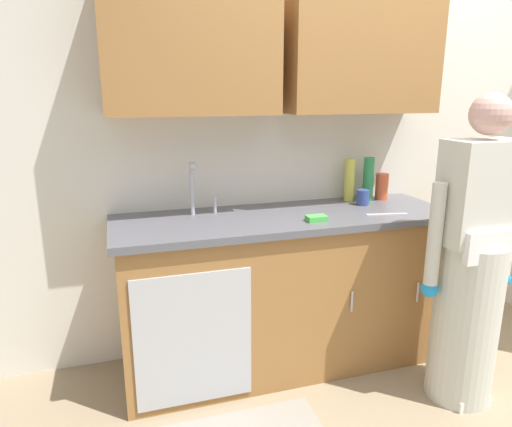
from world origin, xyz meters
TOP-DOWN VIEW (x-y plane):
  - ground_plane at (0.00, 0.00)m, footprint 9.00×9.00m
  - kitchen_wall_with_uppers at (-0.14, 0.99)m, footprint 4.80×0.44m
  - counter_cabinet at (-0.55, 0.70)m, footprint 1.90×0.62m
  - countertop at (-0.55, 0.70)m, footprint 1.96×0.66m
  - sink at (-1.02, 0.71)m, footprint 0.50×0.36m
  - person_at_sink at (0.25, 0.10)m, footprint 0.55×0.34m
  - bottle_water_short at (0.19, 0.88)m, footprint 0.08×0.08m
  - bottle_cleaner_spray at (-0.03, 0.91)m, footprint 0.06×0.06m
  - bottle_dish_liquid at (0.09, 0.88)m, footprint 0.07×0.07m
  - cup_by_sink at (-0.01, 0.77)m, footprint 0.08×0.08m
  - knife_on_counter at (-0.00, 0.52)m, footprint 0.24×0.07m
  - sponge at (-0.44, 0.52)m, footprint 0.11×0.07m

SIDE VIEW (x-z plane):
  - ground_plane at x=0.00m, z-range 0.00..0.00m
  - counter_cabinet at x=-0.55m, z-range 0.00..0.90m
  - person_at_sink at x=0.25m, z-range -0.12..1.50m
  - countertop at x=-0.55m, z-range 0.90..0.94m
  - sink at x=-1.02m, z-range 0.75..1.10m
  - knife_on_counter at x=0.00m, z-range 0.94..0.95m
  - sponge at x=-0.44m, z-range 0.94..0.97m
  - cup_by_sink at x=-0.01m, z-range 0.94..1.04m
  - bottle_water_short at x=0.19m, z-range 0.94..1.11m
  - bottle_cleaner_spray at x=-0.03m, z-range 0.94..1.21m
  - bottle_dish_liquid at x=0.09m, z-range 0.94..1.22m
  - kitchen_wall_with_uppers at x=-0.14m, z-range 0.13..2.83m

